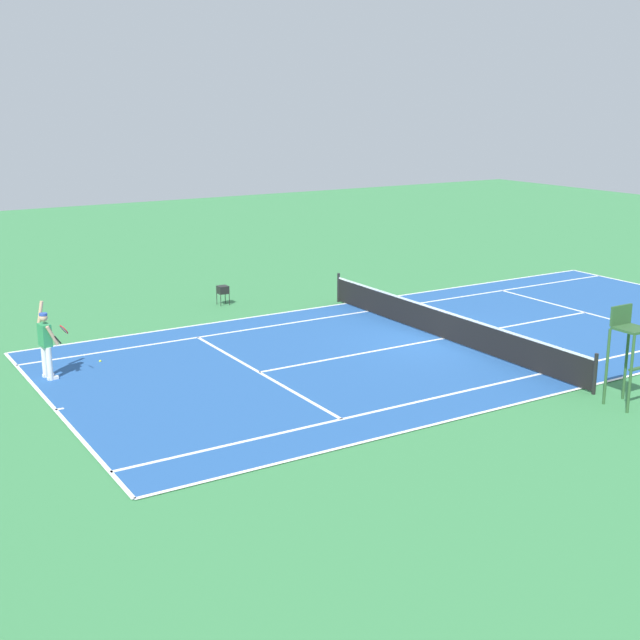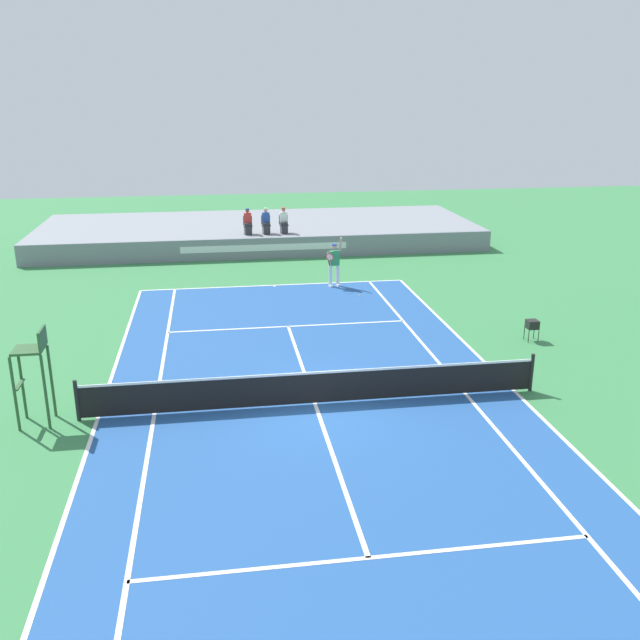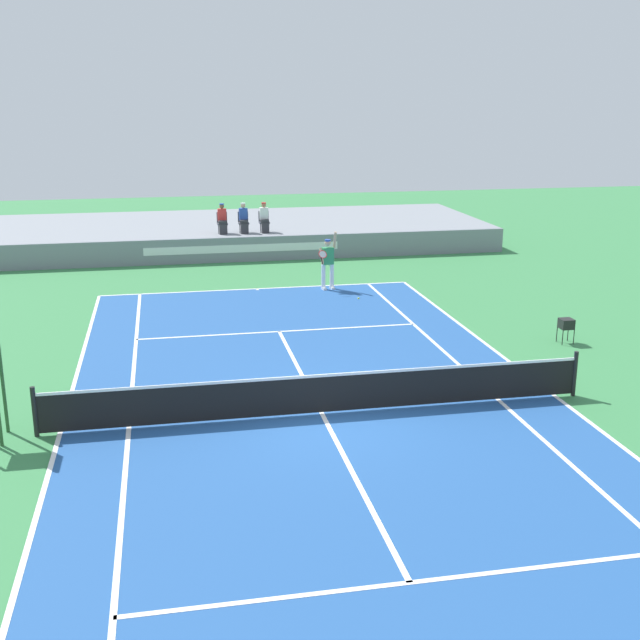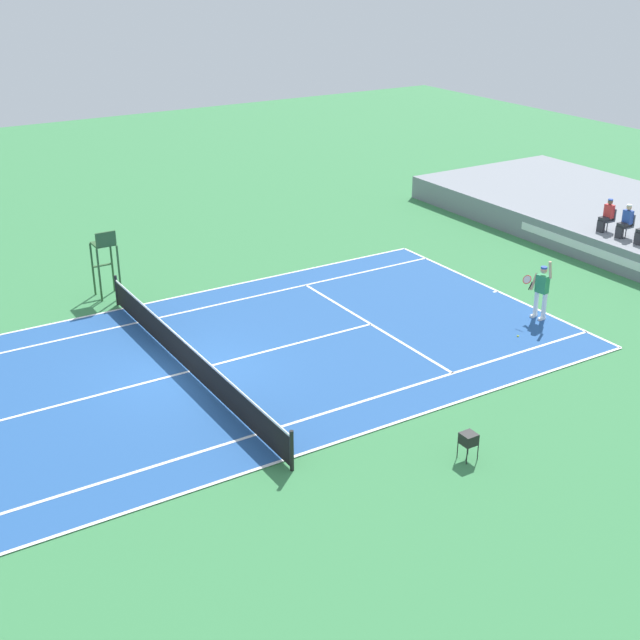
{
  "view_description": "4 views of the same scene",
  "coord_description": "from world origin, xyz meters",
  "px_view_note": "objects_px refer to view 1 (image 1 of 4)",
  "views": [
    {
      "loc": [
        -19.54,
        16.49,
        7.19
      ],
      "look_at": [
        0.75,
        4.0,
        1.0
      ],
      "focal_mm": 47.59,
      "sensor_mm": 36.0,
      "label": 1
    },
    {
      "loc": [
        -2.4,
        -16.42,
        7.77
      ],
      "look_at": [
        0.75,
        4.0,
        1.0
      ],
      "focal_mm": 39.13,
      "sensor_mm": 36.0,
      "label": 2
    },
    {
      "loc": [
        -3.18,
        -15.9,
        6.71
      ],
      "look_at": [
        0.75,
        4.0,
        1.0
      ],
      "focal_mm": 44.88,
      "sensor_mm": 36.0,
      "label": 3
    },
    {
      "loc": [
        20.82,
        -8.46,
        11.34
      ],
      "look_at": [
        0.75,
        4.0,
        1.0
      ],
      "focal_mm": 48.36,
      "sensor_mm": 36.0,
      "label": 4
    }
  ],
  "objects_px": {
    "ball_hopper": "(223,289)",
    "umpire_chair": "(628,343)",
    "tennis_player": "(46,343)",
    "tennis_ball": "(100,361)"
  },
  "relations": [
    {
      "from": "tennis_ball",
      "to": "ball_hopper",
      "type": "distance_m",
      "value": 7.49
    },
    {
      "from": "tennis_ball",
      "to": "umpire_chair",
      "type": "relative_size",
      "value": 0.03
    },
    {
      "from": "tennis_player",
      "to": "ball_hopper",
      "type": "relative_size",
      "value": 2.98
    },
    {
      "from": "ball_hopper",
      "to": "umpire_chair",
      "type": "bearing_deg",
      "value": -165.32
    },
    {
      "from": "umpire_chair",
      "to": "ball_hopper",
      "type": "distance_m",
      "value": 15.1
    },
    {
      "from": "umpire_chair",
      "to": "ball_hopper",
      "type": "bearing_deg",
      "value": 14.68
    },
    {
      "from": "tennis_player",
      "to": "umpire_chair",
      "type": "distance_m",
      "value": 14.73
    },
    {
      "from": "tennis_ball",
      "to": "umpire_chair",
      "type": "distance_m",
      "value": 14.12
    },
    {
      "from": "tennis_player",
      "to": "ball_hopper",
      "type": "distance_m",
      "value": 9.23
    },
    {
      "from": "tennis_player",
      "to": "ball_hopper",
      "type": "xyz_separation_m",
      "value": [
        5.25,
        -7.58,
        -0.42
      ]
    }
  ]
}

